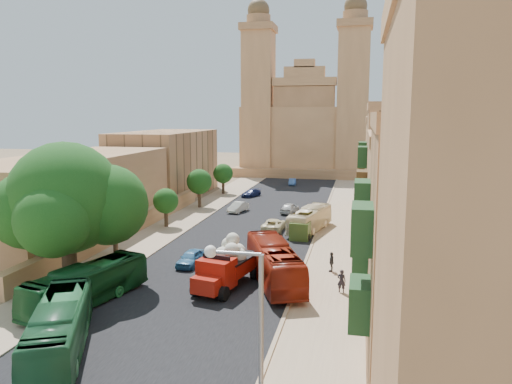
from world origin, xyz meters
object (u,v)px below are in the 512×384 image
at_px(car_white_a, 238,207).
at_px(car_blue_b, 292,182).
at_px(ficus_tree, 67,202).
at_px(street_tree_b, 166,201).
at_px(streetlamp, 248,331).
at_px(car_cream, 274,225).
at_px(church, 307,129).
at_px(red_truck, 226,265).
at_px(bus_green_north, 87,285).
at_px(pedestrian_a, 341,281).
at_px(street_tree_d, 223,174).
at_px(olive_pickup, 302,228).
at_px(bus_red_east, 274,263).
at_px(street_tree_c, 199,182).
at_px(bus_green_south, 59,329).
at_px(car_blue_a, 191,258).
at_px(street_tree_a, 114,219).
at_px(car_dkblue, 251,193).
at_px(pedestrian_c, 332,262).
at_px(bus_cream_east, 310,219).
at_px(car_white_b, 290,208).

xyz_separation_m(car_white_a, car_blue_b, (3.55, 26.09, -0.08)).
height_order(ficus_tree, street_tree_b, ficus_tree).
relative_size(streetlamp, car_cream, 1.74).
xyz_separation_m(church, car_blue_b, (-0.50, -18.62, -8.95)).
xyz_separation_m(red_truck, bus_green_north, (-8.32, -5.11, -0.36)).
distance_m(car_blue_b, pedestrian_a, 54.32).
xyz_separation_m(street_tree_b, street_tree_d, (0.00, 24.00, 0.29)).
relative_size(ficus_tree, olive_pickup, 2.38).
distance_m(church, bus_red_east, 71.28).
bearing_deg(olive_pickup, car_cream, 147.67).
height_order(car_cream, car_blue_b, car_cream).
height_order(street_tree_b, streetlamp, streetlamp).
bearing_deg(ficus_tree, car_cream, 60.49).
xyz_separation_m(street_tree_c, olive_pickup, (15.67, -13.49, -2.64)).
bearing_deg(street_tree_d, olive_pickup, -58.41).
distance_m(church, bus_green_south, 84.83).
height_order(ficus_tree, car_blue_a, ficus_tree).
height_order(red_truck, bus_red_east, red_truck).
height_order(street_tree_b, bus_red_east, street_tree_b).
bearing_deg(streetlamp, street_tree_c, 110.27).
relative_size(streetlamp, bus_red_east, 0.75).
xyz_separation_m(street_tree_a, bus_green_north, (3.65, -11.00, -2.03)).
xyz_separation_m(car_cream, pedestrian_a, (8.05, -17.89, 0.19)).
relative_size(car_cream, pedestrian_a, 2.78).
bearing_deg(car_dkblue, street_tree_a, -75.06).
relative_size(bus_green_south, bus_red_east, 0.93).
distance_m(ficus_tree, olive_pickup, 24.49).
xyz_separation_m(street_tree_d, bus_green_north, (3.65, -47.00, -1.87)).
bearing_deg(pedestrian_c, bus_green_south, -33.27).
relative_size(bus_cream_east, pedestrian_c, 5.65).
bearing_deg(streetlamp, car_dkblue, 102.36).
distance_m(ficus_tree, car_white_b, 33.30).
distance_m(street_tree_c, car_cream, 16.97).
distance_m(church, street_tree_c, 44.18).
height_order(street_tree_b, street_tree_c, street_tree_c).
xyz_separation_m(olive_pickup, bus_cream_east, (0.51, 2.78, 0.41)).
relative_size(bus_cream_east, pedestrian_a, 5.49).
height_order(church, ficus_tree, church).
height_order(street_tree_a, street_tree_b, street_tree_a).
bearing_deg(bus_cream_east, pedestrian_a, 115.45).
bearing_deg(church, bus_cream_east, -83.39).
xyz_separation_m(street_tree_b, car_cream, (12.28, 0.66, -2.28)).
bearing_deg(car_cream, car_blue_b, -85.35).
bearing_deg(car_dkblue, street_tree_d, -177.97).
relative_size(street_tree_d, bus_red_east, 0.44).
relative_size(bus_green_south, bus_cream_east, 1.10).
xyz_separation_m(bus_cream_east, car_dkblue, (-11.18, 20.77, -0.74)).
relative_size(bus_cream_east, car_blue_b, 2.69).
relative_size(street_tree_d, bus_cream_east, 0.52).
bearing_deg(car_dkblue, car_white_a, -62.23).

